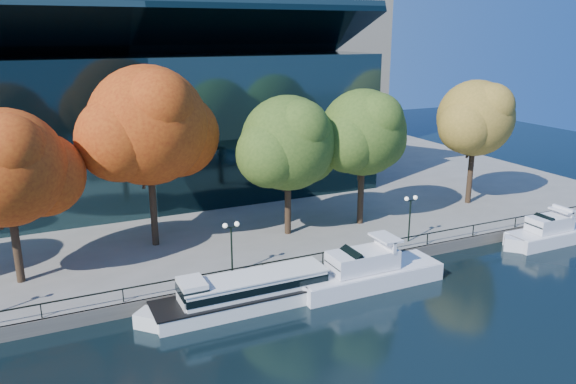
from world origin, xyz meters
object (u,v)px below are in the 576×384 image
cruiser_near (363,272)px  tree_5 (477,120)px  tour_boat (243,292)px  cruiser_far (549,232)px  tree_1 (8,170)px  tree_2 (151,128)px  lamp_2 (410,208)px  tree_3 (290,145)px  lamp_1 (231,236)px  tree_4 (365,134)px

cruiser_near → tree_5: tree_5 is taller
tree_5 → cruiser_near: bearing=-151.8°
tour_boat → cruiser_far: (29.04, -0.02, -0.13)m
tree_1 → tree_2: 11.00m
cruiser_near → lamp_2: (7.15, 4.08, 2.85)m
cruiser_near → tree_3: 12.92m
tree_3 → tree_5: 21.08m
tree_5 → lamp_1: bearing=-167.0°
tour_boat → cruiser_far: cruiser_far is taller
tree_4 → lamp_2: (1.08, -5.76, -5.43)m
tree_2 → lamp_1: size_ratio=3.69×
tree_2 → lamp_1: 11.43m
tree_4 → tree_5: 13.82m
tour_boat → tree_4: size_ratio=1.15×
tree_2 → tree_4: tree_2 is taller
tree_2 → tree_4: (18.50, -2.57, -1.48)m
tour_boat → tree_1: size_ratio=1.15×
cruiser_far → lamp_1: 28.95m
tree_5 → tree_3: bearing=-178.7°
tour_boat → tree_3: tree_3 is taller
tour_boat → lamp_2: lamp_2 is taller
cruiser_near → tree_4: size_ratio=1.01×
tour_boat → cruiser_near: (9.24, -0.54, -0.02)m
cruiser_near → cruiser_far: (19.80, 0.52, -0.11)m
tree_3 → tree_4: bearing=-2.7°
tree_5 → lamp_2: tree_5 is taller
cruiser_far → lamp_1: (-28.58, 3.56, 2.96)m
tour_boat → tree_5: bearing=19.2°
tree_1 → tree_4: (28.88, 0.65, 0.19)m
cruiser_near → lamp_2: size_ratio=3.13×
cruiser_far → tree_5: 13.37m
cruiser_far → tree_3: tree_3 is taller
tour_boat → lamp_1: lamp_1 is taller
lamp_2 → tree_4: bearing=100.6°
cruiser_near → lamp_2: 8.71m
cruiser_near → lamp_1: bearing=155.1°
cruiser_near → tree_2: tree_2 is taller
tree_2 → lamp_2: bearing=-23.0°
lamp_1 → lamp_2: size_ratio=1.00×
tree_2 → lamp_2: 22.37m
cruiser_near → tree_1: 25.89m
lamp_2 → tree_1: bearing=170.3°
tour_boat → tree_3: bearing=50.2°
cruiser_far → tree_3: bearing=155.3°
tour_boat → tree_4: 19.72m
lamp_1 → lamp_2: same height
tree_5 → tree_1: bearing=-178.0°
cruiser_near → tree_2: 20.10m
tour_boat → lamp_1: bearing=82.7°
tour_boat → tree_4: tree_4 is taller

